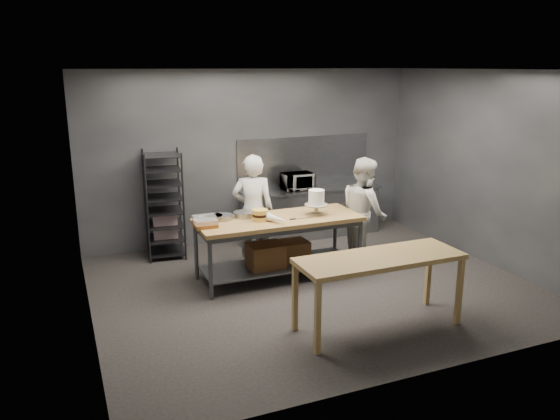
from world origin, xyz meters
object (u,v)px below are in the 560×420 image
at_px(chef_right, 364,212).
at_px(microwave, 297,181).
at_px(speed_rack, 164,206).
at_px(layer_cake, 260,215).
at_px(work_table, 278,241).
at_px(chef_behind, 253,211).
at_px(frosted_cake_stand, 316,199).
at_px(near_counter, 380,263).

relative_size(chef_right, microwave, 3.15).
distance_m(speed_rack, layer_cake, 1.94).
bearing_deg(work_table, layer_cake, -175.02).
bearing_deg(layer_cake, microwave, 51.74).
bearing_deg(chef_right, speed_rack, 69.47).
bearing_deg(work_table, chef_right, 1.01).
height_order(chef_behind, chef_right, chef_behind).
relative_size(work_table, chef_behind, 1.36).
bearing_deg(work_table, microwave, 57.77).
distance_m(frosted_cake_stand, layer_cake, 0.89).
xyz_separation_m(near_counter, chef_right, (0.95, 1.94, 0.04)).
distance_m(speed_rack, chef_behind, 1.52).
xyz_separation_m(chef_right, frosted_cake_stand, (-0.86, -0.08, 0.30)).
relative_size(speed_rack, layer_cake, 7.92).
xyz_separation_m(chef_behind, layer_cake, (-0.13, -0.68, 0.12)).
bearing_deg(chef_right, chef_behind, 77.48).
xyz_separation_m(speed_rack, chef_right, (2.79, -1.57, -0.00)).
bearing_deg(layer_cake, chef_behind, 78.94).
bearing_deg(work_table, chef_behind, 103.16).
bearing_deg(near_counter, work_table, 104.77).
distance_m(work_table, chef_right, 1.48).
bearing_deg(layer_cake, speed_rack, 123.03).
xyz_separation_m(work_table, microwave, (1.06, 1.68, 0.48)).
bearing_deg(microwave, layer_cake, -128.26).
relative_size(work_table, layer_cake, 10.86).
bearing_deg(chef_behind, near_counter, 124.06).
height_order(microwave, frosted_cake_stand, frosted_cake_stand).
height_order(chef_behind, microwave, chef_behind).
height_order(work_table, microwave, microwave).
bearing_deg(chef_behind, layer_cake, 98.63).
height_order(near_counter, layer_cake, layer_cake).
relative_size(chef_behind, layer_cake, 7.97).
relative_size(near_counter, speed_rack, 1.14).
distance_m(chef_behind, microwave, 1.60).
distance_m(work_table, frosted_cake_stand, 0.83).
height_order(frosted_cake_stand, layer_cake, frosted_cake_stand).
xyz_separation_m(work_table, chef_right, (1.45, 0.03, 0.28)).
distance_m(work_table, near_counter, 1.99).
relative_size(near_counter, chef_right, 1.17).
relative_size(frosted_cake_stand, layer_cake, 1.69).
distance_m(near_counter, layer_cake, 2.06).
bearing_deg(speed_rack, frosted_cake_stand, -40.58).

